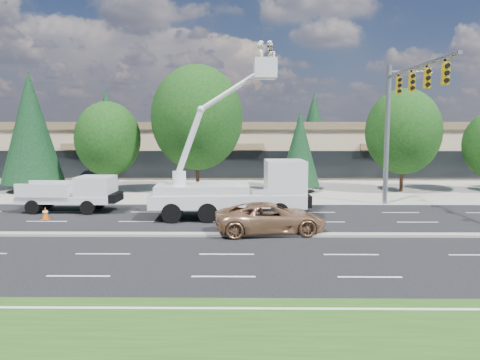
{
  "coord_description": "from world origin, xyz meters",
  "views": [
    {
      "loc": [
        0.73,
        -21.5,
        5.14
      ],
      "look_at": [
        0.48,
        2.11,
        2.4
      ],
      "focal_mm": 35.0,
      "sensor_mm": 36.0,
      "label": 1
    }
  ],
  "objects_px": {
    "utility_pickup": "(74,197)",
    "minivan": "(271,218)",
    "bucket_truck": "(241,182)",
    "signal_mast": "(399,111)"
  },
  "relations": [
    {
      "from": "bucket_truck",
      "to": "minivan",
      "type": "xyz_separation_m",
      "value": [
        1.48,
        -3.63,
        -1.31
      ]
    },
    {
      "from": "signal_mast",
      "to": "utility_pickup",
      "type": "height_order",
      "value": "signal_mast"
    },
    {
      "from": "signal_mast",
      "to": "minivan",
      "type": "relative_size",
      "value": 1.92
    },
    {
      "from": "bucket_truck",
      "to": "minivan",
      "type": "bearing_deg",
      "value": -70.6
    },
    {
      "from": "utility_pickup",
      "to": "minivan",
      "type": "distance_m",
      "value": 12.81
    },
    {
      "from": "utility_pickup",
      "to": "bucket_truck",
      "type": "bearing_deg",
      "value": -9.07
    },
    {
      "from": "minivan",
      "to": "utility_pickup",
      "type": "bearing_deg",
      "value": 56.62
    },
    {
      "from": "utility_pickup",
      "to": "bucket_truck",
      "type": "distance_m",
      "value": 10.3
    },
    {
      "from": "signal_mast",
      "to": "bucket_truck",
      "type": "height_order",
      "value": "bucket_truck"
    },
    {
      "from": "bucket_truck",
      "to": "utility_pickup",
      "type": "bearing_deg",
      "value": 166.29
    }
  ]
}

